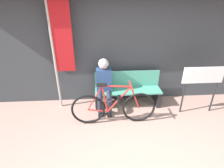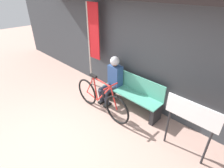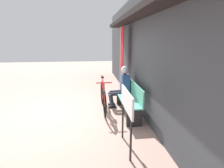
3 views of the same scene
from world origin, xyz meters
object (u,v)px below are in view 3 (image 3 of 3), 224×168
object	(u,v)px
park_bench_near	(130,100)
bicycle	(103,96)
signboard	(127,106)
banner_pole	(122,54)
person_seated	(122,84)

from	to	relation	value
park_bench_near	bicycle	bearing A→B (deg)	-119.78
bicycle	park_bench_near	bearing A→B (deg)	60.22
signboard	banner_pole	bearing A→B (deg)	171.74
park_bench_near	banner_pole	distance (m)	1.83
park_bench_near	banner_pole	bearing A→B (deg)	178.86
park_bench_near	signboard	distance (m)	1.64
bicycle	banner_pole	distance (m)	1.69
signboard	person_seated	bearing A→B (deg)	171.84
person_seated	signboard	bearing A→B (deg)	-8.16
park_bench_near	person_seated	xyz separation A→B (m)	(-0.56, -0.11, 0.30)
person_seated	banner_pole	world-z (taller)	banner_pole
park_bench_near	banner_pole	size ratio (longest dim) A/B	0.66
park_bench_near	signboard	size ratio (longest dim) A/B	1.41
park_bench_near	bicycle	size ratio (longest dim) A/B	0.90
bicycle	person_seated	size ratio (longest dim) A/B	1.43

